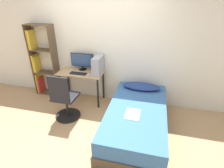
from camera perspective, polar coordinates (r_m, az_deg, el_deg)
name	(u,v)px	position (r m, az deg, el deg)	size (l,w,h in m)	color
ground_plane	(80,136)	(3.39, -10.48, -16.33)	(14.00, 14.00, 0.00)	tan
wall_back	(102,48)	(4.01, -3.40, 11.63)	(8.00, 0.05, 2.50)	silver
desk	(81,77)	(4.11, -10.02, 2.20)	(1.04, 0.53, 0.74)	tan
bookshelf	(41,62)	(4.65, -22.10, 6.62)	(0.61, 0.28, 1.74)	brown
office_chair	(65,102)	(3.65, -15.20, -5.60)	(0.52, 0.52, 1.00)	black
bed	(136,119)	(3.34, 7.92, -11.24)	(1.06, 2.04, 0.49)	#4C3D2D
pillow	(141,86)	(3.83, 9.58, -0.73)	(0.80, 0.36, 0.11)	navy
magazine	(133,114)	(3.02, 6.75, -9.78)	(0.24, 0.32, 0.01)	silver
monitor	(82,61)	(4.13, -9.76, 7.43)	(0.55, 0.18, 0.39)	black
keyboard	(78,73)	(3.98, -10.99, 3.42)	(0.38, 0.13, 0.02)	black
pc_tower	(98,65)	(3.86, -4.57, 6.15)	(0.16, 0.44, 0.39)	#99999E
mouse	(88,74)	(3.88, -7.75, 3.11)	(0.06, 0.09, 0.02)	silver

